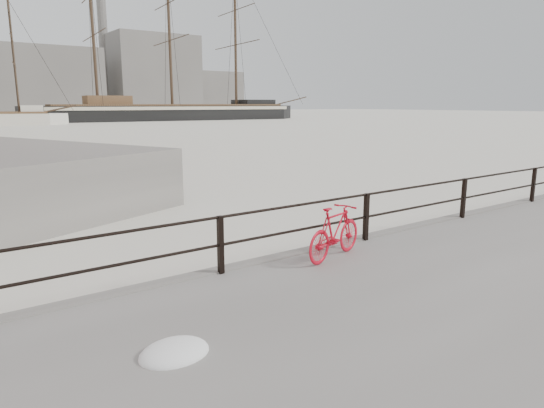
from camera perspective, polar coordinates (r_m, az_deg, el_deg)
ground at (r=10.65m, az=10.24°, el=-5.81°), size 400.00×400.00×0.00m
guardrail at (r=10.33m, az=11.01°, el=-1.51°), size 28.00×0.10×1.00m
bicycle at (r=9.04m, az=7.42°, el=-3.28°), size 1.67×0.67×1.00m
snow_mounds at (r=11.74m, az=28.36°, el=-2.84°), size 22.47×3.27×0.39m
barque_black at (r=96.94m, az=-11.57°, el=9.64°), size 61.98×25.29×34.16m
industrial_west at (r=149.64m, az=-25.97°, el=12.83°), size 32.00×18.00×18.00m
industrial_mid at (r=164.53m, az=-13.97°, el=14.49°), size 26.00×20.00×24.00m
industrial_east at (r=178.75m, az=-7.50°, el=12.88°), size 20.00×16.00×14.00m
smokestack at (r=165.65m, az=-19.20°, el=17.66°), size 2.80×2.80×44.00m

